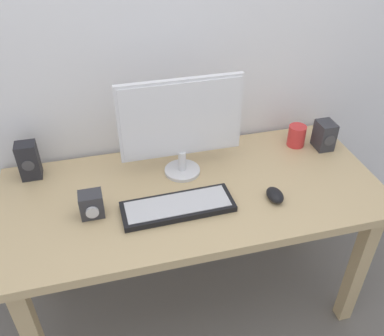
% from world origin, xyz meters
% --- Properties ---
extents(ground_plane, '(6.00, 6.00, 0.00)m').
position_xyz_m(ground_plane, '(0.00, 0.00, 0.00)').
color(ground_plane, slate).
extents(desk, '(1.66, 0.75, 0.78)m').
position_xyz_m(desk, '(0.00, 0.00, 0.68)').
color(desk, tan).
rests_on(desk, ground_plane).
extents(monitor, '(0.54, 0.16, 0.46)m').
position_xyz_m(monitor, '(-0.01, 0.15, 1.04)').
color(monitor, silver).
rests_on(monitor, desk).
extents(keyboard_primary, '(0.47, 0.17, 0.03)m').
position_xyz_m(keyboard_primary, '(-0.09, -0.11, 0.79)').
color(keyboard_primary, black).
rests_on(keyboard_primary, desk).
extents(mouse, '(0.07, 0.10, 0.04)m').
position_xyz_m(mouse, '(0.32, -0.15, 0.80)').
color(mouse, black).
rests_on(mouse, desk).
extents(speaker_right, '(0.08, 0.10, 0.14)m').
position_xyz_m(speaker_right, '(0.71, 0.17, 0.85)').
color(speaker_right, '#333338').
rests_on(speaker_right, desk).
extents(speaker_left, '(0.09, 0.08, 0.18)m').
position_xyz_m(speaker_left, '(-0.68, 0.28, 0.87)').
color(speaker_left, '#232328').
rests_on(speaker_left, desk).
extents(audio_controller, '(0.09, 0.09, 0.11)m').
position_xyz_m(audio_controller, '(-0.43, -0.05, 0.83)').
color(audio_controller, '#333338').
rests_on(audio_controller, desk).
extents(coffee_mug, '(0.09, 0.09, 0.11)m').
position_xyz_m(coffee_mug, '(0.59, 0.22, 0.83)').
color(coffee_mug, red).
rests_on(coffee_mug, desk).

